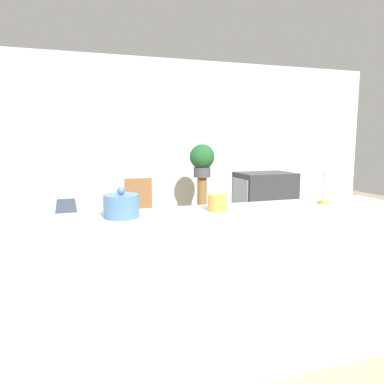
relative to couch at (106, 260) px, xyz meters
The scene contains 12 objects.
ground_plane 1.39m from the couch, 72.85° to the right, with size 14.00×14.00×0.00m, color tan.
wall_back 2.42m from the couch, 79.33° to the left, with size 9.00×0.06×2.70m.
couch is the anchor object (origin of this frame).
tv_stand 2.18m from the couch, 15.09° to the left, with size 0.83×0.55×0.45m.
television 2.22m from the couch, 15.13° to the left, with size 0.72×0.52×0.59m.
wooden_chair 1.69m from the couch, 67.19° to the left, with size 0.44×0.44×0.91m.
plant_stand 2.11m from the couch, 42.59° to the left, with size 0.14×0.14×0.92m.
potted_plant 2.29m from the couch, 42.59° to the left, with size 0.36×0.36×0.47m.
foreground_counter 1.68m from the couch, 76.01° to the right, with size 2.80×0.44×1.05m.
decorative_bowl 1.82m from the couch, 91.89° to the right, with size 0.20×0.20×0.17m.
candle_jar 1.88m from the couch, 71.98° to the right, with size 0.12×0.12×0.10m.
candlestick 2.23m from the couch, 51.13° to the right, with size 0.07×0.07×0.21m.
Camera 1 is at (-0.74, -2.37, 1.49)m, focal length 35.00 mm.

